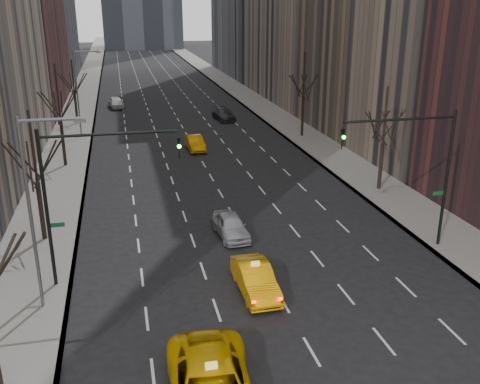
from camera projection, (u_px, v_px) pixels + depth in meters
sidewalk_left at (83, 99)px, 80.16m from camera, size 4.50×320.00×0.15m
sidewalk_right at (242, 93)px, 85.28m from camera, size 4.50×320.00×0.15m
tree_lw_b at (37, 182)px, 31.19m from camera, size 3.36×3.50×7.82m
tree_lw_c at (61, 121)px, 45.79m from camera, size 3.36×3.50×8.74m
tree_lw_d at (75, 94)px, 62.50m from camera, size 3.36×3.50×7.36m
tree_rw_b at (383, 143)px, 39.88m from camera, size 3.36×3.50×7.82m
tree_rw_c at (303, 99)px, 56.33m from camera, size 3.36×3.50×8.74m
traffic_mast_left at (80, 182)px, 25.68m from camera, size 6.69×0.39×8.00m
traffic_mast_right at (422, 159)px, 29.49m from camera, size 6.69×0.39×8.00m
streetlight_near at (37, 196)px, 23.44m from camera, size 2.83×0.22×9.00m
streetlight_far at (80, 85)px, 55.62m from camera, size 2.83×0.22×9.00m
taxi_sedan at (255, 279)px, 26.35m from camera, size 1.66×4.51×1.48m
silver_sedan_ahead at (231, 226)px, 32.77m from camera, size 1.95×4.23×1.40m
far_taxi at (195, 143)px, 52.27m from camera, size 1.68×4.31×1.40m
far_suv_grey at (224, 114)px, 65.82m from camera, size 2.49×5.07×1.42m
far_car_white at (116, 102)px, 73.29m from camera, size 2.40×4.70×1.53m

